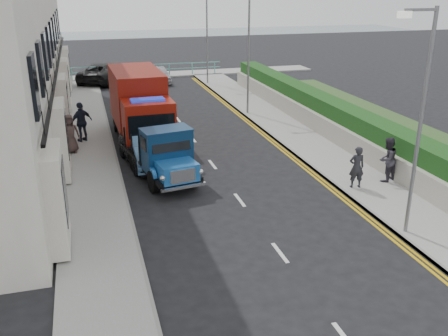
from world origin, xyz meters
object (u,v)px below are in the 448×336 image
red_lorry (139,105)px  lamp_far (205,32)px  bedford_lorry (166,158)px  pedestrian_east_near (357,167)px  lamp_near (418,113)px  parked_car_front (145,147)px  lamp_mid (247,48)px

red_lorry → lamp_far: bearing=62.0°
lamp_far → bedford_lorry: bearing=-108.4°
bedford_lorry → pedestrian_east_near: size_ratio=3.00×
lamp_near → red_lorry: bearing=118.9°
lamp_far → pedestrian_east_near: bearing=-88.9°
lamp_near → pedestrian_east_near: lamp_near is taller
lamp_near → red_lorry: lamp_near is taller
bedford_lorry → red_lorry: (-0.31, 5.78, 0.84)m
red_lorry → pedestrian_east_near: 11.25m
lamp_near → parked_car_front: 11.86m
lamp_far → pedestrian_east_near: 22.50m
lamp_far → red_lorry: 15.43m
red_lorry → pedestrian_east_near: red_lorry is taller
red_lorry → parked_car_front: size_ratio=1.55×
lamp_near → parked_car_front: size_ratio=1.61×
lamp_near → bedford_lorry: size_ratio=1.41×
lamp_mid → pedestrian_east_near: (0.43, -12.29, -3.05)m
lamp_far → red_lorry: lamp_far is taller
lamp_mid → red_lorry: bearing=-151.4°
pedestrian_east_near → red_lorry: bearing=-40.9°
red_lorry → parked_car_front: red_lorry is taller
bedford_lorry → lamp_near: bearing=-55.1°
pedestrian_east_near → parked_car_front: bearing=-26.3°
lamp_mid → bedford_lorry: (-6.47, -9.48, -2.97)m
red_lorry → pedestrian_east_near: bearing=-51.7°
bedford_lorry → pedestrian_east_near: bedford_lorry is taller
parked_car_front → pedestrian_east_near: (7.43, -5.29, 0.20)m
red_lorry → parked_car_front: (-0.22, -3.30, -1.13)m
parked_car_front → pedestrian_east_near: pedestrian_east_near is taller
lamp_far → bedford_lorry: (-6.47, -19.48, -2.97)m
lamp_mid → parked_car_front: (-7.00, -7.00, -3.26)m
red_lorry → parked_car_front: 3.49m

